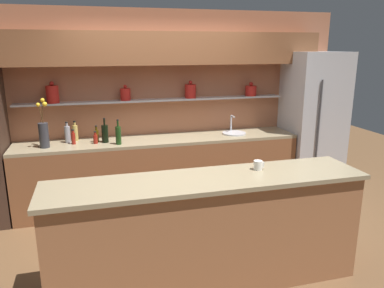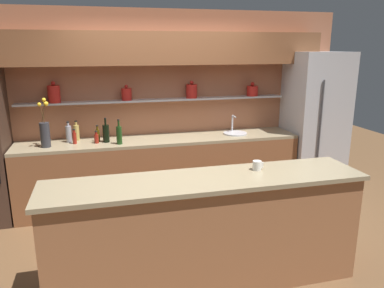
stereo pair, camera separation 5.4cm
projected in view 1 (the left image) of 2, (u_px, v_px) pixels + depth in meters
ground_plane at (188, 246)px, 4.09m from camera, size 12.00×12.00×0.00m
back_wall_unit at (160, 89)px, 5.12m from camera, size 5.20×0.44×2.60m
back_counter_unit at (161, 171)px, 5.11m from camera, size 3.73×0.62×0.92m
island_counter at (208, 232)px, 3.33m from camera, size 2.80×0.61×1.02m
refrigerator at (312, 123)px, 5.51m from camera, size 0.78×0.73×2.04m
flower_vase at (44, 132)px, 4.51m from camera, size 0.13×0.16×0.60m
sink_fixture at (234, 132)px, 5.27m from camera, size 0.33×0.33×0.25m
bottle_sauce_0 at (73, 138)px, 4.69m from camera, size 0.05×0.05×0.19m
bottle_wine_1 at (105, 133)px, 4.77m from camera, size 0.08×0.08×0.32m
bottle_wine_2 at (118, 135)px, 4.68m from camera, size 0.07×0.07×0.32m
bottle_oil_3 at (97, 135)px, 4.80m from camera, size 0.05×0.05×0.22m
bottle_spirit_4 at (67, 134)px, 4.76m from camera, size 0.07×0.07×0.27m
bottle_spirit_5 at (75, 133)px, 4.86m from camera, size 0.07×0.07×0.26m
bottle_sauce_6 at (95, 139)px, 4.73m from camera, size 0.06×0.06×0.16m
coffee_mug at (258, 165)px, 3.41m from camera, size 0.10×0.08×0.09m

